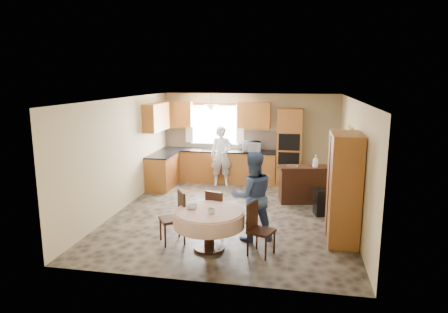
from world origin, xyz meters
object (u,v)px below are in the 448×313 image
Objects in this scene: chair_left at (176,214)px; dining_table at (209,219)px; sideboard at (303,185)px; person_sink at (222,156)px; chair_right at (257,226)px; person_dining at (252,196)px; chair_back at (216,210)px; cupboard at (344,188)px; oven_tower at (289,147)px.

dining_table is at bearing 40.08° from chair_left.
sideboard is 0.70× the size of person_sink.
chair_right is 0.54× the size of person_dining.
chair_left is 0.57× the size of person_dining.
chair_right is (1.50, -0.24, -0.03)m from chair_left.
person_dining reaches higher than chair_back.
cupboard reaches higher than person_sink.
dining_table is at bearing 106.33° from chair_back.
oven_tower is 4.74m from dining_table.
cupboard is 2.30× the size of chair_back.
dining_table is 1.31× the size of chair_left.
oven_tower is 2.24× the size of chair_left.
cupboard is 2.37m from chair_back.
person_sink is at bearing 130.97° from cupboard.
chair_back is (-0.01, 0.69, -0.07)m from dining_table.
oven_tower reaches higher than sideboard.
person_sink reaches higher than chair_back.
chair_left is (-0.65, 0.20, -0.02)m from dining_table.
cupboard is 1.65m from person_dining.
chair_left is at bearing -6.09° from person_dining.
sideboard is at bearing -75.84° from oven_tower.
chair_back is (0.64, 0.49, -0.04)m from chair_left.
cupboard is 2.10× the size of chair_left.
dining_table is at bearing 18.12° from person_dining.
oven_tower reaches higher than person_sink.
chair_left is 3.98m from person_sink.
chair_left is at bearing -113.39° from oven_tower.
chair_back is (-1.63, -2.32, 0.06)m from sideboard.
sideboard is 3.61m from chair_left.
cupboard reaches higher than sideboard.
chair_right is (-0.78, -3.05, 0.08)m from sideboard.
chair_back is 3.54m from person_sink.
sideboard is 0.58× the size of cupboard.
dining_table is 0.69m from chair_back.
chair_left is at bearing 163.03° from dining_table.
chair_back is at bearing -136.79° from sideboard.
cupboard is 1.20× the size of person_dining.
person_dining is (-0.16, 0.60, 0.33)m from chair_right.
chair_right is (-0.39, -4.59, -0.56)m from oven_tower.
cupboard is 1.20× the size of person_sink.
cupboard reaches higher than person_dining.
dining_table is 4.21m from person_sink.
person_sink reaches higher than dining_table.
chair_right reaches higher than chair_back.
chair_right is at bearing -83.26° from person_sink.
chair_left is at bearing -103.00° from person_sink.
oven_tower reaches higher than cupboard.
person_sink is (-2.89, 3.33, -0.17)m from cupboard.
chair_back is 0.79m from person_dining.
person_dining is at bearing -82.63° from person_sink.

